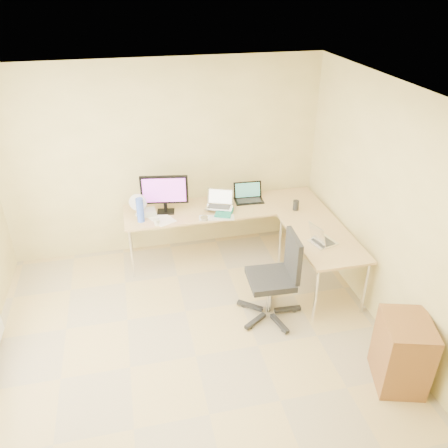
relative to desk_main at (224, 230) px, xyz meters
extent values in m
plane|color=tan|center=(-0.72, -1.85, -0.36)|extent=(4.50, 4.50, 0.00)
plane|color=white|center=(-0.72, -1.85, 2.24)|extent=(4.50, 4.50, 0.00)
plane|color=beige|center=(-0.72, 0.40, 0.93)|extent=(4.50, 0.00, 4.50)
plane|color=beige|center=(1.38, -1.85, 0.93)|extent=(0.00, 4.50, 4.50)
cube|color=tan|center=(0.00, 0.00, 0.00)|extent=(2.65, 0.70, 0.73)
cube|color=tan|center=(0.98, -1.00, 0.00)|extent=(0.70, 1.30, 0.73)
cube|color=black|center=(-0.78, 0.02, 0.62)|extent=(0.63, 0.29, 0.52)
cube|color=#146E5B|center=(-0.05, -0.21, 0.39)|extent=(0.30, 0.34, 0.05)
cube|color=silver|center=(-0.09, -0.09, 0.52)|extent=(0.42, 0.38, 0.22)
cube|color=black|center=(0.37, 0.09, 0.49)|extent=(0.40, 0.30, 0.24)
cube|color=silver|center=(-0.17, -0.30, 0.38)|extent=(0.46, 0.21, 0.02)
ellipsoid|color=silver|center=(0.01, -0.30, 0.38)|extent=(0.11, 0.08, 0.04)
imported|color=silver|center=(-0.93, -0.30, 0.41)|extent=(0.10, 0.10, 0.09)
cylinder|color=silver|center=(-0.32, -0.29, 0.38)|extent=(0.15, 0.15, 0.03)
cylinder|color=blue|center=(-1.11, -0.16, 0.52)|extent=(0.12, 0.12, 0.32)
cube|color=white|center=(-0.85, -0.16, 0.37)|extent=(0.37, 0.41, 0.01)
cube|color=beige|center=(-1.02, -0.01, 0.40)|extent=(0.22, 0.16, 0.08)
cylinder|color=white|center=(-1.13, 0.01, 0.51)|extent=(0.28, 0.28, 0.28)
cylinder|color=black|center=(0.90, -0.30, 0.43)|extent=(0.10, 0.10, 0.13)
cube|color=silver|center=(0.91, -1.14, 0.47)|extent=(0.38, 0.33, 0.21)
cube|color=black|center=(0.21, -1.39, 0.13)|extent=(0.66, 0.66, 1.05)
cube|color=brown|center=(1.13, -2.58, -0.01)|extent=(0.56, 0.63, 0.73)
camera|label=1|loc=(-1.19, -5.20, 3.13)|focal=36.01mm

